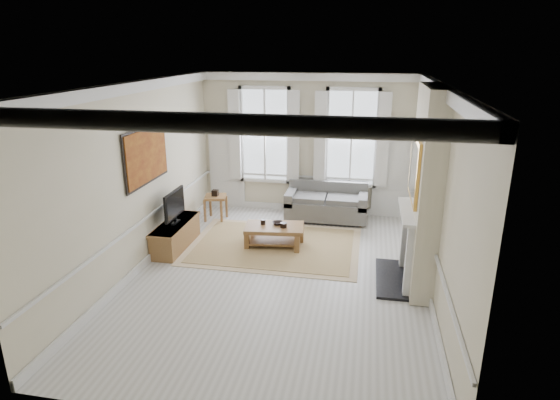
% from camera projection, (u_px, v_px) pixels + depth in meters
% --- Properties ---
extents(floor, '(7.20, 7.20, 0.00)m').
position_uv_depth(floor, '(280.00, 275.00, 8.52)').
color(floor, '#B7B5AD').
rests_on(floor, ground).
extents(ceiling, '(7.20, 7.20, 0.00)m').
position_uv_depth(ceiling, '(280.00, 83.00, 7.46)').
color(ceiling, white).
rests_on(ceiling, back_wall).
extents(back_wall, '(5.20, 0.00, 5.20)m').
position_uv_depth(back_wall, '(308.00, 145.00, 11.35)').
color(back_wall, beige).
rests_on(back_wall, floor).
extents(left_wall, '(0.00, 7.20, 7.20)m').
position_uv_depth(left_wall, '(139.00, 178.00, 8.45)').
color(left_wall, beige).
rests_on(left_wall, floor).
extents(right_wall, '(0.00, 7.20, 7.20)m').
position_uv_depth(right_wall, '(438.00, 194.00, 7.52)').
color(right_wall, beige).
rests_on(right_wall, floor).
extents(window_left, '(1.26, 0.20, 2.20)m').
position_uv_depth(window_left, '(265.00, 135.00, 11.43)').
color(window_left, '#B2BCC6').
rests_on(window_left, back_wall).
extents(window_right, '(1.26, 0.20, 2.20)m').
position_uv_depth(window_right, '(351.00, 138.00, 11.05)').
color(window_right, '#B2BCC6').
rests_on(window_right, back_wall).
extents(door_left, '(0.90, 0.08, 2.30)m').
position_uv_depth(door_left, '(227.00, 163.00, 11.85)').
color(door_left, silver).
rests_on(door_left, floor).
extents(door_right, '(0.90, 0.08, 2.30)m').
position_uv_depth(door_right, '(392.00, 171.00, 11.12)').
color(door_right, silver).
rests_on(door_right, floor).
extents(painting, '(0.05, 1.66, 1.06)m').
position_uv_depth(painting, '(147.00, 155.00, 8.62)').
color(painting, '#A1621B').
rests_on(painting, left_wall).
extents(chimney_breast, '(0.35, 1.70, 3.38)m').
position_uv_depth(chimney_breast, '(425.00, 190.00, 7.74)').
color(chimney_breast, beige).
rests_on(chimney_breast, floor).
extents(hearth, '(0.55, 1.50, 0.05)m').
position_uv_depth(hearth, '(392.00, 278.00, 8.34)').
color(hearth, black).
rests_on(hearth, floor).
extents(fireplace, '(0.21, 1.45, 1.33)m').
position_uv_depth(fireplace, '(407.00, 243.00, 8.08)').
color(fireplace, silver).
rests_on(fireplace, floor).
extents(mirror, '(0.06, 1.26, 1.06)m').
position_uv_depth(mirror, '(414.00, 169.00, 7.67)').
color(mirror, gold).
rests_on(mirror, chimney_breast).
extents(sofa, '(1.91, 0.93, 0.87)m').
position_uv_depth(sofa, '(327.00, 204.00, 11.21)').
color(sofa, '#595956').
rests_on(sofa, floor).
extents(side_table, '(0.58, 0.58, 0.60)m').
position_uv_depth(side_table, '(215.00, 200.00, 11.13)').
color(side_table, brown).
rests_on(side_table, floor).
extents(rug, '(3.50, 2.60, 0.02)m').
position_uv_depth(rug, '(274.00, 245.00, 9.76)').
color(rug, tan).
rests_on(rug, floor).
extents(coffee_table, '(1.27, 0.84, 0.45)m').
position_uv_depth(coffee_table, '(274.00, 230.00, 9.65)').
color(coffee_table, brown).
rests_on(coffee_table, rug).
extents(ceramic_pot_a, '(0.10, 0.10, 0.10)m').
position_uv_depth(ceramic_pot_a, '(263.00, 222.00, 9.70)').
color(ceramic_pot_a, black).
rests_on(ceramic_pot_a, coffee_table).
extents(ceramic_pot_b, '(0.14, 0.14, 0.10)m').
position_uv_depth(ceramic_pot_b, '(284.00, 225.00, 9.52)').
color(ceramic_pot_b, black).
rests_on(ceramic_pot_b, coffee_table).
extents(bowl, '(0.29, 0.29, 0.05)m').
position_uv_depth(bowl, '(278.00, 223.00, 9.70)').
color(bowl, black).
rests_on(bowl, coffee_table).
extents(tv_stand, '(0.49, 1.51, 0.54)m').
position_uv_depth(tv_stand, '(176.00, 235.00, 9.62)').
color(tv_stand, brown).
rests_on(tv_stand, floor).
extents(tv, '(0.08, 0.90, 0.68)m').
position_uv_depth(tv, '(175.00, 205.00, 9.41)').
color(tv, black).
rests_on(tv, tv_stand).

